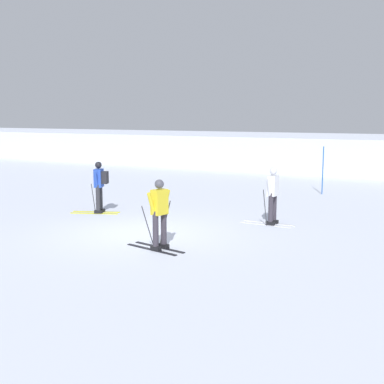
{
  "coord_description": "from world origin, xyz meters",
  "views": [
    {
      "loc": [
        7.8,
        -11.08,
        3.19
      ],
      "look_at": [
        0.43,
        2.09,
        0.9
      ],
      "focal_mm": 47.01,
      "sensor_mm": 36.0,
      "label": 1
    }
  ],
  "objects": [
    {
      "name": "skier_yellow",
      "position": [
        1.39,
        -1.22,
        0.92
      ],
      "size": [
        1.64,
        0.99,
        1.71
      ],
      "color": "black",
      "rests_on": "ground"
    },
    {
      "name": "skier_white",
      "position": [
        2.75,
        2.78,
        0.92
      ],
      "size": [
        1.61,
        1.0,
        1.71
      ],
      "color": "silver",
      "rests_on": "ground"
    },
    {
      "name": "far_snow_ridge",
      "position": [
        0.0,
        20.47,
        0.99
      ],
      "size": [
        80.0,
        9.49,
        1.97
      ],
      "primitive_type": "cube",
      "color": "silver",
      "rests_on": "ground"
    },
    {
      "name": "trail_marker_pole",
      "position": [
        2.49,
        9.38,
        0.98
      ],
      "size": [
        0.04,
        0.04,
        1.97
      ],
      "primitive_type": "cylinder",
      "color": "#1E56AD",
      "rests_on": "ground"
    },
    {
      "name": "skier_blue",
      "position": [
        -2.85,
        1.71,
        0.95
      ],
      "size": [
        1.62,
        0.97,
        1.71
      ],
      "color": "gold",
      "rests_on": "ground"
    },
    {
      "name": "ground_plane",
      "position": [
        0.0,
        0.0,
        0.0
      ],
      "size": [
        120.0,
        120.0,
        0.0
      ],
      "primitive_type": "plane",
      "color": "silver"
    }
  ]
}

